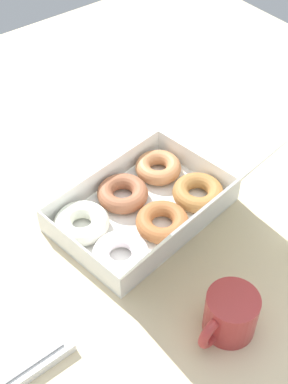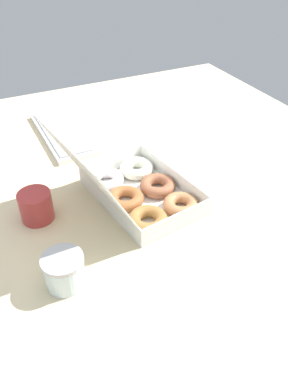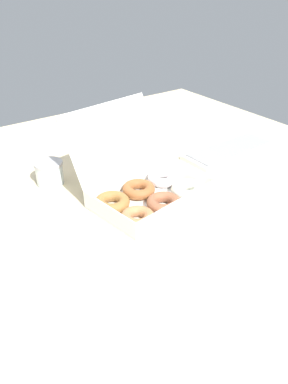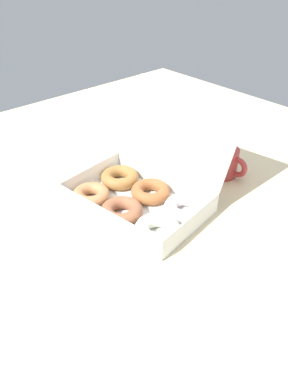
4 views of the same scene
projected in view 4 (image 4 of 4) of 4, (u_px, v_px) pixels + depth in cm
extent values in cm
cube|color=beige|center=(156.00, 210.00, 100.71)|extent=(180.00, 180.00, 2.00)
cube|color=white|center=(137.00, 207.00, 99.95)|extent=(38.10, 28.45, 0.40)
cube|color=white|center=(91.00, 175.00, 107.41)|extent=(3.81, 23.45, 5.62)
cube|color=white|center=(192.00, 225.00, 89.07)|extent=(3.81, 23.45, 5.62)
cube|color=white|center=(106.00, 219.00, 90.90)|extent=(33.96, 5.34, 5.62)
cube|color=white|center=(164.00, 179.00, 105.58)|extent=(33.96, 5.34, 5.62)
cube|color=white|center=(178.00, 130.00, 101.61)|extent=(36.32, 16.21, 21.15)
torus|color=#B9794B|center=(91.00, 195.00, 101.14)|extent=(12.24, 12.24, 3.38)
torus|color=#96593B|center=(122.00, 211.00, 95.30)|extent=(15.32, 15.32, 3.42)
torus|color=silver|center=(157.00, 230.00, 89.22)|extent=(15.17, 15.17, 3.68)
torus|color=olive|center=(120.00, 177.00, 108.47)|extent=(15.52, 15.52, 3.46)
torus|color=#98592F|center=(150.00, 191.00, 102.50)|extent=(14.33, 14.33, 3.35)
torus|color=white|center=(185.00, 208.00, 96.30)|extent=(15.36, 15.36, 3.35)
cylinder|color=#AF3635|center=(223.00, 162.00, 111.61)|extent=(9.07, 9.07, 8.57)
torus|color=#AF3635|center=(237.00, 167.00, 109.01)|extent=(6.59, 2.48, 6.43)
cylinder|color=black|center=(224.00, 154.00, 110.05)|extent=(7.98, 7.98, 0.51)
cylinder|color=silver|center=(162.00, 136.00, 127.45)|extent=(9.23, 9.23, 7.20)
cylinder|color=#B2B2B7|center=(162.00, 125.00, 125.13)|extent=(9.69, 9.69, 1.00)
cube|color=white|center=(24.00, 208.00, 99.71)|extent=(14.52, 13.76, 0.15)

